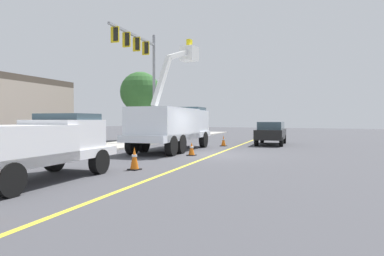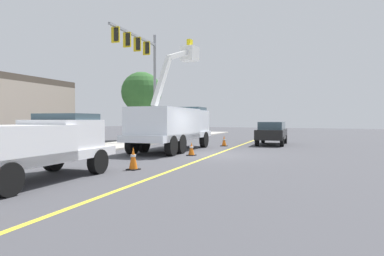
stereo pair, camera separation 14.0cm
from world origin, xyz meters
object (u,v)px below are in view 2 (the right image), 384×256
traffic_cone_mid_rear (191,149)px  traffic_cone_trailing (224,141)px  traffic_signal_mast (142,61)px  passing_minivan (272,132)px  utility_bucket_truck (173,124)px  service_pickup_truck (34,144)px  traffic_cone_mid_front (133,159)px

traffic_cone_mid_rear → traffic_cone_trailing: size_ratio=0.93×
traffic_cone_trailing → traffic_signal_mast: bearing=106.6°
passing_minivan → traffic_cone_mid_rear: (-9.63, 1.29, -0.63)m
utility_bucket_truck → traffic_cone_mid_rear: (-1.99, -2.44, -1.27)m
utility_bucket_truck → service_pickup_truck: bearing=-168.9°
passing_minivan → traffic_cone_mid_front: bearing=177.7°
service_pickup_truck → passing_minivan: 18.44m
utility_bucket_truck → traffic_cone_mid_front: bearing=-157.1°
utility_bucket_truck → traffic_cone_mid_rear: size_ratio=12.24×
traffic_cone_mid_rear → traffic_cone_trailing: (6.51, 1.17, 0.03)m
traffic_cone_mid_front → traffic_cone_trailing: size_ratio=1.13×
traffic_cone_mid_rear → traffic_signal_mast: traffic_signal_mast is taller
traffic_signal_mast → traffic_cone_trailing: bearing=-73.4°
traffic_cone_mid_rear → traffic_cone_trailing: 6.61m
traffic_cone_mid_front → service_pickup_truck: bearing=163.2°
traffic_cone_trailing → passing_minivan: bearing=-38.2°
traffic_cone_trailing → traffic_signal_mast: (-1.74, 5.83, 5.83)m
utility_bucket_truck → passing_minivan: 8.52m
utility_bucket_truck → traffic_cone_mid_rear: 3.40m
utility_bucket_truck → traffic_signal_mast: traffic_signal_mast is taller
traffic_cone_trailing → service_pickup_truck: bearing=-176.9°
traffic_cone_mid_front → traffic_cone_trailing: traffic_cone_mid_front is taller
service_pickup_truck → traffic_cone_trailing: size_ratio=7.84×
service_pickup_truck → traffic_cone_trailing: 15.29m
utility_bucket_truck → traffic_signal_mast: bearing=58.7°
service_pickup_truck → traffic_cone_mid_front: size_ratio=6.94×
utility_bucket_truck → service_pickup_truck: size_ratio=1.45×
service_pickup_truck → traffic_cone_mid_front: bearing=-16.8°
passing_minivan → traffic_cone_mid_front: passing_minivan is taller
service_pickup_truck → traffic_signal_mast: 15.89m
passing_minivan → traffic_cone_trailing: bearing=141.8°
service_pickup_truck → traffic_cone_mid_rear: (8.74, -0.34, -0.78)m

